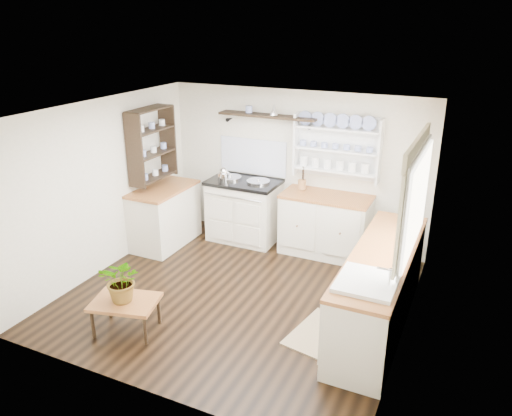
{
  "coord_description": "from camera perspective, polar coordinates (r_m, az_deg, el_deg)",
  "views": [
    {
      "loc": [
        2.5,
        -4.85,
        3.26
      ],
      "look_at": [
        0.12,
        0.25,
        1.1
      ],
      "focal_mm": 35.0,
      "sensor_mm": 36.0,
      "label": 1
    }
  ],
  "objects": [
    {
      "name": "left_shelving",
      "position": [
        7.4,
        -11.83,
        7.21
      ],
      "size": [
        0.28,
        0.8,
        1.05
      ],
      "primitive_type": "cube",
      "color": "black",
      "rests_on": "wall_left"
    },
    {
      "name": "kettle",
      "position": [
        7.52,
        -3.7,
        3.8
      ],
      "size": [
        0.18,
        0.18,
        0.22
      ],
      "primitive_type": null,
      "color": "silver",
      "rests_on": "aga_cooker"
    },
    {
      "name": "utensil_crock",
      "position": [
        7.29,
        5.27,
        2.68
      ],
      "size": [
        0.12,
        0.12,
        0.14
      ],
      "primitive_type": "cylinder",
      "color": "#956236",
      "rests_on": "back_cabinets"
    },
    {
      "name": "left_cabinets",
      "position": [
        7.65,
        -10.38,
        -0.82
      ],
      "size": [
        0.62,
        1.13,
        0.9
      ],
      "color": "beige",
      "rests_on": "floor"
    },
    {
      "name": "belfast_sink",
      "position": [
        4.93,
        12.45,
        -9.47
      ],
      "size": [
        0.55,
        0.6,
        0.45
      ],
      "color": "white",
      "rests_on": "right_cabinets"
    },
    {
      "name": "floor_rug",
      "position": [
        5.7,
        7.47,
        -14.0
      ],
      "size": [
        0.69,
        0.93,
        0.02
      ],
      "primitive_type": "cube",
      "rotation": [
        0.0,
        0.0,
        -0.18
      ],
      "color": "#796146",
      "rests_on": "floor"
    },
    {
      "name": "plate_rack",
      "position": [
        7.16,
        9.38,
        6.97
      ],
      "size": [
        1.2,
        0.22,
        0.9
      ],
      "color": "white",
      "rests_on": "wall_back"
    },
    {
      "name": "wall_right",
      "position": [
        5.31,
        17.52,
        -3.44
      ],
      "size": [
        0.02,
        3.8,
        2.3
      ],
      "primitive_type": "cube",
      "color": "beige",
      "rests_on": "ground"
    },
    {
      "name": "back_cabinets",
      "position": [
        7.28,
        7.92,
        -1.82
      ],
      "size": [
        1.27,
        0.63,
        0.9
      ],
      "color": "beige",
      "rests_on": "floor"
    },
    {
      "name": "ceiling",
      "position": [
        5.54,
        -2.3,
        11.02
      ],
      "size": [
        4.0,
        3.8,
        0.01
      ],
      "primitive_type": "cube",
      "color": "white",
      "rests_on": "wall_back"
    },
    {
      "name": "window",
      "position": [
        5.3,
        17.7,
        1.35
      ],
      "size": [
        0.08,
        1.55,
        1.22
      ],
      "color": "white",
      "rests_on": "wall_right"
    },
    {
      "name": "wall_back",
      "position": [
        7.5,
        4.49,
        4.6
      ],
      "size": [
        4.0,
        0.02,
        2.3
      ],
      "primitive_type": "cube",
      "color": "beige",
      "rests_on": "ground"
    },
    {
      "name": "floor",
      "position": [
        6.35,
        -2.0,
        -9.88
      ],
      "size": [
        4.0,
        3.8,
        0.01
      ],
      "primitive_type": "cube",
      "color": "black",
      "rests_on": "ground"
    },
    {
      "name": "center_table",
      "position": [
        5.71,
        -14.72,
        -10.58
      ],
      "size": [
        0.8,
        0.66,
        0.38
      ],
      "rotation": [
        0.0,
        0.0,
        0.25
      ],
      "color": "brown",
      "rests_on": "floor"
    },
    {
      "name": "high_shelf",
      "position": [
        7.36,
        1.35,
        10.42
      ],
      "size": [
        1.5,
        0.29,
        0.16
      ],
      "color": "black",
      "rests_on": "wall_back"
    },
    {
      "name": "potted_plant",
      "position": [
        5.57,
        -15.0,
        -7.97
      ],
      "size": [
        0.52,
        0.47,
        0.5
      ],
      "primitive_type": "imported",
      "rotation": [
        0.0,
        0.0,
        0.2
      ],
      "color": "#3F7233",
      "rests_on": "center_table"
    },
    {
      "name": "aga_cooker",
      "position": [
        7.68,
        -1.35,
        -0.16
      ],
      "size": [
        1.07,
        0.74,
        0.98
      ],
      "color": "#EEE4CE",
      "rests_on": "floor"
    },
    {
      "name": "wall_left",
      "position": [
        6.94,
        -17.02,
        2.37
      ],
      "size": [
        0.02,
        3.8,
        2.3
      ],
      "primitive_type": "cube",
      "color": "beige",
      "rests_on": "ground"
    },
    {
      "name": "right_cabinets",
      "position": [
        5.74,
        13.93,
        -8.87
      ],
      "size": [
        0.62,
        2.43,
        0.9
      ],
      "color": "beige",
      "rests_on": "floor"
    }
  ]
}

